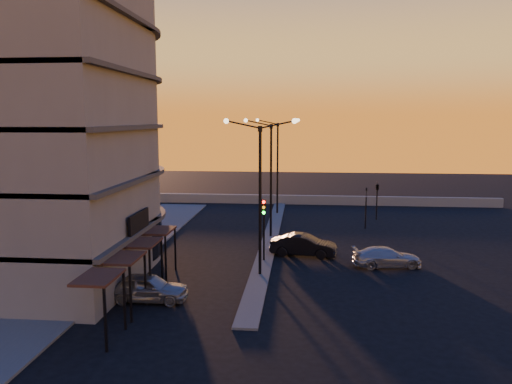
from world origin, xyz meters
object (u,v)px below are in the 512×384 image
at_px(streetlamp_mid, 271,168).
at_px(car_hatchback, 148,287).
at_px(car_wagon, 387,257).
at_px(traffic_light_main, 264,220).
at_px(car_sedan, 304,245).

distance_m(streetlamp_mid, car_hatchback, 16.51).
xyz_separation_m(streetlamp_mid, car_wagon, (8.00, -7.35, -4.96)).
distance_m(traffic_light_main, car_hatchback, 9.67).
bearing_deg(car_sedan, car_wagon, -102.94).
height_order(streetlamp_mid, car_hatchback, streetlamp_mid).
distance_m(traffic_light_main, car_sedan, 3.89).
xyz_separation_m(traffic_light_main, car_sedan, (2.64, 1.90, -2.14)).
bearing_deg(car_hatchback, streetlamp_mid, -20.74).
height_order(car_sedan, car_wagon, car_sedan).
distance_m(car_hatchback, car_sedan, 12.55).
bearing_deg(car_hatchback, car_wagon, -61.48).
relative_size(streetlamp_mid, car_wagon, 2.17).
xyz_separation_m(car_hatchback, car_sedan, (8.14, 9.55, 0.02)).
relative_size(traffic_light_main, car_wagon, 0.97).
bearing_deg(car_sedan, traffic_light_main, 134.34).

